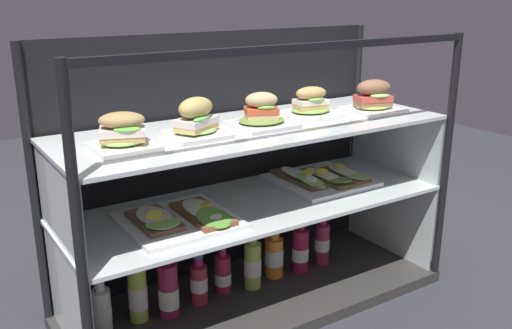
# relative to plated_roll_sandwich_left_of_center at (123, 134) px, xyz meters

# --- Properties ---
(ground_plane) EXTENTS (6.00, 6.00, 0.02)m
(ground_plane) POSITION_rel_plated_roll_sandwich_left_of_center_xyz_m (0.48, 0.04, -0.72)
(ground_plane) COLOR #2D2F34
(ground_plane) RESTS_ON ground
(case_base_deck) EXTENTS (1.39, 0.53, 0.04)m
(case_base_deck) POSITION_rel_plated_roll_sandwich_left_of_center_xyz_m (0.48, 0.04, -0.69)
(case_base_deck) COLOR #33312F
(case_base_deck) RESTS_ON ground
(case_frame) EXTENTS (1.39, 0.53, 0.96)m
(case_frame) POSITION_rel_plated_roll_sandwich_left_of_center_xyz_m (0.48, 0.21, -0.19)
(case_frame) COLOR black
(case_frame) RESTS_ON ground
(riser_lower_tier) EXTENTS (1.33, 0.47, 0.34)m
(riser_lower_tier) POSITION_rel_plated_roll_sandwich_left_of_center_xyz_m (0.48, 0.04, -0.50)
(riser_lower_tier) COLOR silver
(riser_lower_tier) RESTS_ON case_base_deck
(shelf_lower_glass) EXTENTS (1.35, 0.48, 0.01)m
(shelf_lower_glass) POSITION_rel_plated_roll_sandwich_left_of_center_xyz_m (0.48, 0.04, -0.32)
(shelf_lower_glass) COLOR silver
(shelf_lower_glass) RESTS_ON riser_lower_tier
(riser_upper_tier) EXTENTS (1.33, 0.47, 0.26)m
(riser_upper_tier) POSITION_rel_plated_roll_sandwich_left_of_center_xyz_m (0.48, 0.04, -0.19)
(riser_upper_tier) COLOR silver
(riser_upper_tier) RESTS_ON shelf_lower_glass
(shelf_upper_glass) EXTENTS (1.35, 0.48, 0.01)m
(shelf_upper_glass) POSITION_rel_plated_roll_sandwich_left_of_center_xyz_m (0.48, 0.04, -0.05)
(shelf_upper_glass) COLOR silver
(shelf_upper_glass) RESTS_ON riser_upper_tier
(plated_roll_sandwich_left_of_center) EXTENTS (0.18, 0.18, 0.11)m
(plated_roll_sandwich_left_of_center) POSITION_rel_plated_roll_sandwich_left_of_center_xyz_m (0.00, 0.00, 0.00)
(plated_roll_sandwich_left_of_center) COLOR white
(plated_roll_sandwich_left_of_center) RESTS_ON shelf_upper_glass
(plated_roll_sandwich_far_left) EXTENTS (0.17, 0.17, 0.13)m
(plated_roll_sandwich_far_left) POSITION_rel_plated_roll_sandwich_left_of_center_xyz_m (0.24, 0.01, 0.01)
(plated_roll_sandwich_far_left) COLOR white
(plated_roll_sandwich_far_left) RESTS_ON shelf_upper_glass
(plated_roll_sandwich_mid_left) EXTENTS (0.19, 0.19, 0.12)m
(plated_roll_sandwich_mid_left) POSITION_rel_plated_roll_sandwich_left_of_center_xyz_m (0.48, 0.02, -0.01)
(plated_roll_sandwich_mid_left) COLOR white
(plated_roll_sandwich_mid_left) RESTS_ON shelf_upper_glass
(plated_roll_sandwich_near_right_corner) EXTENTS (0.20, 0.20, 0.11)m
(plated_roll_sandwich_near_right_corner) POSITION_rel_plated_roll_sandwich_left_of_center_xyz_m (0.72, 0.05, -0.01)
(plated_roll_sandwich_near_right_corner) COLOR white
(plated_roll_sandwich_near_right_corner) RESTS_ON shelf_upper_glass
(plated_roll_sandwich_near_left_corner) EXTENTS (0.19, 0.19, 0.12)m
(plated_roll_sandwich_near_left_corner) POSITION_rel_plated_roll_sandwich_left_of_center_xyz_m (0.96, -0.01, 0.00)
(plated_roll_sandwich_near_left_corner) COLOR white
(plated_roll_sandwich_near_left_corner) RESTS_ON shelf_upper_glass
(open_sandwich_tray_far_right) EXTENTS (0.34, 0.34, 0.06)m
(open_sandwich_tray_far_right) POSITION_rel_plated_roll_sandwich_left_of_center_xyz_m (0.17, 0.00, -0.30)
(open_sandwich_tray_far_right) COLOR white
(open_sandwich_tray_far_right) RESTS_ON shelf_lower_glass
(open_sandwich_tray_mid_left) EXTENTS (0.34, 0.33, 0.07)m
(open_sandwich_tray_mid_left) POSITION_rel_plated_roll_sandwich_left_of_center_xyz_m (0.79, 0.06, -0.30)
(open_sandwich_tray_mid_left) COLOR white
(open_sandwich_tray_mid_left) RESTS_ON shelf_lower_glass
(juice_bottle_front_middle) EXTENTS (0.06, 0.06, 0.20)m
(juice_bottle_front_middle) POSITION_rel_plated_roll_sandwich_left_of_center_xyz_m (-0.08, 0.09, -0.59)
(juice_bottle_front_middle) COLOR white
(juice_bottle_front_middle) RESTS_ON case_base_deck
(juice_bottle_back_left) EXTENTS (0.06, 0.06, 0.24)m
(juice_bottle_back_left) POSITION_rel_plated_roll_sandwich_left_of_center_xyz_m (0.05, 0.10, -0.57)
(juice_bottle_back_left) COLOR #B4DA4B
(juice_bottle_back_left) RESTS_ON case_base_deck
(juice_bottle_near_post) EXTENTS (0.07, 0.07, 0.24)m
(juice_bottle_near_post) POSITION_rel_plated_roll_sandwich_left_of_center_xyz_m (0.14, 0.07, -0.58)
(juice_bottle_near_post) COLOR #932145
(juice_bottle_near_post) RESTS_ON case_base_deck
(juice_bottle_tucked_behind) EXTENTS (0.06, 0.06, 0.19)m
(juice_bottle_tucked_behind) POSITION_rel_plated_roll_sandwich_left_of_center_xyz_m (0.27, 0.09, -0.59)
(juice_bottle_tucked_behind) COLOR #A22C3B
(juice_bottle_tucked_behind) RESTS_ON case_base_deck
(juice_bottle_front_second) EXTENTS (0.06, 0.06, 0.19)m
(juice_bottle_front_second) POSITION_rel_plated_roll_sandwich_left_of_center_xyz_m (0.38, 0.11, -0.60)
(juice_bottle_front_second) COLOR maroon
(juice_bottle_front_second) RESTS_ON case_base_deck
(juice_bottle_front_right_end) EXTENTS (0.06, 0.06, 0.24)m
(juice_bottle_front_right_end) POSITION_rel_plated_roll_sandwich_left_of_center_xyz_m (0.48, 0.07, -0.58)
(juice_bottle_front_right_end) COLOR #B1D053
(juice_bottle_front_right_end) RESTS_ON case_base_deck
(juice_bottle_front_left_end) EXTENTS (0.07, 0.07, 0.21)m
(juice_bottle_front_left_end) POSITION_rel_plated_roll_sandwich_left_of_center_xyz_m (0.60, 0.10, -0.58)
(juice_bottle_front_left_end) COLOR orange
(juice_bottle_front_left_end) RESTS_ON case_base_deck
(juice_bottle_front_fourth) EXTENTS (0.06, 0.06, 0.24)m
(juice_bottle_front_fourth) POSITION_rel_plated_roll_sandwich_left_of_center_xyz_m (0.71, 0.08, -0.58)
(juice_bottle_front_fourth) COLOR #A01B41
(juice_bottle_front_fourth) RESTS_ON case_base_deck
(juice_bottle_back_center) EXTENTS (0.06, 0.06, 0.22)m
(juice_bottle_back_center) POSITION_rel_plated_roll_sandwich_left_of_center_xyz_m (0.83, 0.09, -0.58)
(juice_bottle_back_center) COLOR #9F2A44
(juice_bottle_back_center) RESTS_ON case_base_deck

